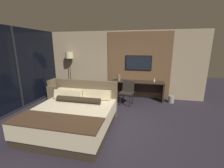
{
  "coord_description": "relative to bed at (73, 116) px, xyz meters",
  "views": [
    {
      "loc": [
        1.22,
        -3.8,
        2.16
      ],
      "look_at": [
        0.17,
        0.92,
        0.95
      ],
      "focal_mm": 24.0,
      "sensor_mm": 36.0,
      "label": 1
    }
  ],
  "objects": [
    {
      "name": "vase_tall",
      "position": [
        0.78,
        2.66,
        0.55
      ],
      "size": [
        0.13,
        0.13,
        0.25
      ],
      "color": "#846647",
      "rests_on": "desk"
    },
    {
      "name": "vase_short",
      "position": [
        2.21,
        2.8,
        0.51
      ],
      "size": [
        0.08,
        0.08,
        0.16
      ],
      "color": "silver",
      "rests_on": "desk"
    },
    {
      "name": "wall_left_window",
      "position": [
        -2.4,
        0.86,
        0.98
      ],
      "size": [
        0.06,
        6.0,
        2.8
      ],
      "color": "black",
      "rests_on": "ground_plane"
    },
    {
      "name": "ground_plane",
      "position": [
        0.6,
        0.46,
        -0.35
      ],
      "size": [
        16.0,
        16.0,
        0.0
      ],
      "primitive_type": "plane",
      "color": "#28232D"
    },
    {
      "name": "desk",
      "position": [
        1.54,
        2.76,
        0.19
      ],
      "size": [
        2.12,
        0.55,
        0.78
      ],
      "color": "#2D2319",
      "rests_on": "ground_plane"
    },
    {
      "name": "bed",
      "position": [
        0.0,
        0.0,
        0.0
      ],
      "size": [
        2.05,
        2.1,
        1.13
      ],
      "color": "#33281E",
      "rests_on": "ground_plane"
    },
    {
      "name": "tv",
      "position": [
        1.54,
        2.98,
        1.15
      ],
      "size": [
        1.08,
        0.04,
        0.61
      ],
      "color": "black"
    },
    {
      "name": "armchair_by_window",
      "position": [
        -1.78,
        2.18,
        -0.07
      ],
      "size": [
        0.74,
        0.75,
        0.81
      ],
      "rotation": [
        0.0,
        0.0,
        1.63
      ],
      "color": "brown",
      "rests_on": "ground_plane"
    },
    {
      "name": "floor_lamp",
      "position": [
        -1.48,
        2.8,
        1.28
      ],
      "size": [
        0.34,
        0.34,
        1.93
      ],
      "color": "#282623",
      "rests_on": "ground_plane"
    },
    {
      "name": "desk_chair",
      "position": [
        1.21,
        2.09,
        0.2
      ],
      "size": [
        0.56,
        0.56,
        0.92
      ],
      "rotation": [
        0.0,
        0.0,
        -0.19
      ],
      "color": "#28231E",
      "rests_on": "ground_plane"
    },
    {
      "name": "wall_back_tv_panel",
      "position": [
        0.74,
        3.05,
        1.05
      ],
      "size": [
        7.2,
        0.09,
        2.8
      ],
      "color": "tan",
      "rests_on": "ground_plane"
    },
    {
      "name": "book",
      "position": [
        1.27,
        2.68,
        0.44
      ],
      "size": [
        0.25,
        0.19,
        0.03
      ],
      "color": "maroon",
      "rests_on": "desk"
    },
    {
      "name": "waste_bin",
      "position": [
        2.89,
        2.6,
        -0.21
      ],
      "size": [
        0.22,
        0.22,
        0.28
      ],
      "color": "gray",
      "rests_on": "ground_plane"
    }
  ]
}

